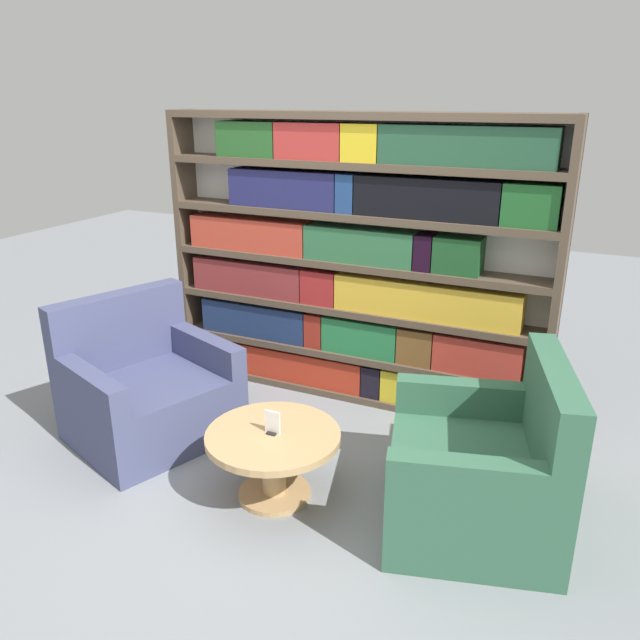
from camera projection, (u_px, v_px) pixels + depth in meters
ground_plane at (253, 497)px, 3.49m from camera, size 14.00×14.00×0.00m
bookshelf at (353, 265)px, 4.39m from camera, size 2.80×0.30×2.02m
armchair_left at (147, 392)px, 4.05m from camera, size 1.11×1.17×0.91m
armchair_right at (481, 472)px, 3.20m from camera, size 1.05×1.12×0.91m
coffee_table at (273, 451)px, 3.41m from camera, size 0.74×0.74×0.40m
table_sign at (273, 424)px, 3.36m from camera, size 0.09×0.06×0.13m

